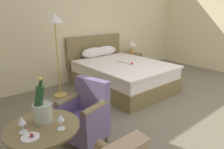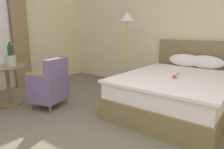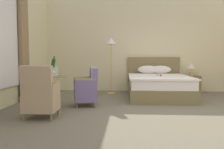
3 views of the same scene
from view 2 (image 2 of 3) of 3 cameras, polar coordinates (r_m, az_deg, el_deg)
wall_headboard_side at (r=4.63m, az=22.34°, el=14.45°), size 6.89×0.12×3.13m
bed at (r=3.61m, az=18.48°, el=-4.20°), size 1.68×2.22×1.13m
floor_lamp_brass at (r=4.45m, az=4.31°, el=13.48°), size 0.32×0.32×1.71m
side_table_round at (r=4.06m, az=-27.56°, el=-1.76°), size 0.68×0.68×0.71m
champagne_bucket at (r=3.99m, az=-26.95°, el=4.12°), size 0.18×0.18×0.45m
wine_glass_near_bucket at (r=4.15m, az=-28.98°, el=3.82°), size 0.07×0.07×0.15m
armchair_by_window at (r=3.65m, az=-17.29°, el=-2.89°), size 0.63×0.66×0.88m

